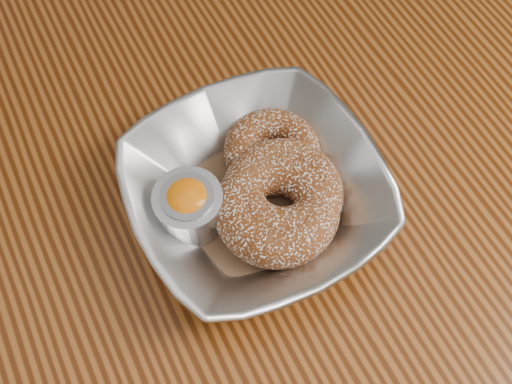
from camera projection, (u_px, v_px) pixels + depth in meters
name	position (u px, v px, depth m)	size (l,w,h in m)	color
ground_plane	(282.00, 374.00, 1.21)	(4.00, 4.00, 0.00)	#565659
table	(306.00, 250.00, 0.64)	(1.20, 0.80, 0.75)	#683210
serving_bowl	(256.00, 193.00, 0.53)	(0.22, 0.22, 0.05)	#B2B5BA
parchment	(256.00, 203.00, 0.54)	(0.14, 0.14, 0.00)	brown
donut_back	(272.00, 151.00, 0.55)	(0.09, 0.09, 0.03)	brown
donut_front	(277.00, 209.00, 0.52)	(0.11, 0.11, 0.04)	brown
donut_extra	(282.00, 193.00, 0.53)	(0.11, 0.11, 0.04)	brown
ramekin	(189.00, 206.00, 0.52)	(0.06, 0.06, 0.05)	#B2B5BA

